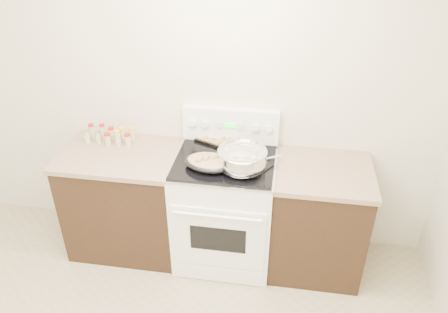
# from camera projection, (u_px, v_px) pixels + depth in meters

# --- Properties ---
(room_shell) EXTENTS (4.10, 3.60, 2.75)m
(room_shell) POSITION_uv_depth(u_px,v_px,m) (82.00, 176.00, 1.72)
(room_shell) COLOR beige
(room_shell) RESTS_ON ground
(counter_left) EXTENTS (0.93, 0.67, 0.92)m
(counter_left) POSITION_uv_depth(u_px,v_px,m) (127.00, 200.00, 3.63)
(counter_left) COLOR black
(counter_left) RESTS_ON ground
(counter_right) EXTENTS (0.73, 0.67, 0.92)m
(counter_right) POSITION_uv_depth(u_px,v_px,m) (317.00, 219.00, 3.43)
(counter_right) COLOR black
(counter_right) RESTS_ON ground
(kitchen_range) EXTENTS (0.78, 0.73, 1.22)m
(kitchen_range) POSITION_uv_depth(u_px,v_px,m) (225.00, 207.00, 3.50)
(kitchen_range) COLOR white
(kitchen_range) RESTS_ON ground
(mixing_bowl) EXTENTS (0.36, 0.36, 0.21)m
(mixing_bowl) POSITION_uv_depth(u_px,v_px,m) (242.00, 160.00, 3.10)
(mixing_bowl) COLOR silver
(mixing_bowl) RESTS_ON kitchen_range
(roasting_pan) EXTENTS (0.40, 0.30, 0.11)m
(roasting_pan) POSITION_uv_depth(u_px,v_px,m) (209.00, 162.00, 3.15)
(roasting_pan) COLOR black
(roasting_pan) RESTS_ON kitchen_range
(baking_sheet) EXTENTS (0.43, 0.37, 0.06)m
(baking_sheet) POSITION_uv_depth(u_px,v_px,m) (222.00, 139.00, 3.50)
(baking_sheet) COLOR black
(baking_sheet) RESTS_ON kitchen_range
(wooden_spoon) EXTENTS (0.20, 0.21, 0.04)m
(wooden_spoon) POSITION_uv_depth(u_px,v_px,m) (221.00, 168.00, 3.15)
(wooden_spoon) COLOR #9E7348
(wooden_spoon) RESTS_ON kitchen_range
(blue_ladle) EXTENTS (0.20, 0.21, 0.09)m
(blue_ladle) POSITION_uv_depth(u_px,v_px,m) (259.00, 165.00, 3.14)
(blue_ladle) COLOR #97D0E1
(blue_ladle) RESTS_ON kitchen_range
(spice_jars) EXTENTS (0.39, 0.14, 0.13)m
(spice_jars) POSITION_uv_depth(u_px,v_px,m) (110.00, 135.00, 3.51)
(spice_jars) COLOR #BFB28C
(spice_jars) RESTS_ON counter_left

